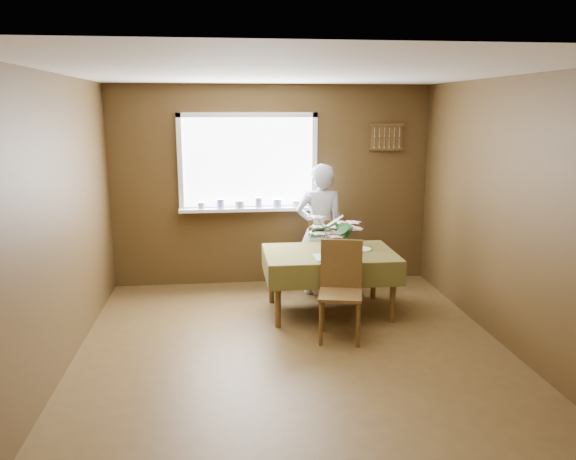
{
  "coord_description": "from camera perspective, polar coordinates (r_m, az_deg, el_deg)",
  "views": [
    {
      "loc": [
        -0.62,
        -4.74,
        2.21
      ],
      "look_at": [
        0.0,
        0.55,
        1.05
      ],
      "focal_mm": 35.0,
      "sensor_mm": 36.0,
      "label": 1
    }
  ],
  "objects": [
    {
      "name": "window_assembly",
      "position": [
        7.0,
        -4.04,
        5.19
      ],
      "size": [
        1.72,
        0.2,
        1.22
      ],
      "color": "white",
      "rests_on": "wall_back"
    },
    {
      "name": "wall_left",
      "position": [
        5.03,
        -22.45,
        0.33
      ],
      "size": [
        0.0,
        4.5,
        4.5
      ],
      "primitive_type": "plane",
      "rotation": [
        1.57,
        0.0,
        1.57
      ],
      "color": "brown",
      "rests_on": "floor"
    },
    {
      "name": "floor",
      "position": [
        5.27,
        0.72,
        -12.51
      ],
      "size": [
        4.5,
        4.5,
        0.0
      ],
      "primitive_type": "plane",
      "color": "#4D371A",
      "rests_on": "ground"
    },
    {
      "name": "wall_back",
      "position": [
        7.09,
        -1.62,
        4.49
      ],
      "size": [
        4.0,
        0.0,
        4.0
      ],
      "primitive_type": "plane",
      "rotation": [
        1.57,
        0.0,
        0.0
      ],
      "color": "brown",
      "rests_on": "floor"
    },
    {
      "name": "side_plate",
      "position": [
        6.22,
        7.41,
        -1.95
      ],
      "size": [
        0.25,
        0.25,
        0.01
      ],
      "primitive_type": "cylinder",
      "rotation": [
        0.0,
        0.0,
        -0.12
      ],
      "color": "white",
      "rests_on": "dining_table"
    },
    {
      "name": "wall_right",
      "position": [
        5.51,
        21.87,
        1.34
      ],
      "size": [
        0.0,
        4.5,
        4.5
      ],
      "primitive_type": "plane",
      "rotation": [
        1.57,
        0.0,
        -1.57
      ],
      "color": "brown",
      "rests_on": "floor"
    },
    {
      "name": "ceiling",
      "position": [
        4.79,
        0.8,
        15.74
      ],
      "size": [
        4.5,
        4.5,
        0.0
      ],
      "primitive_type": "plane",
      "rotation": [
        3.14,
        0.0,
        0.0
      ],
      "color": "white",
      "rests_on": "wall_back"
    },
    {
      "name": "spoon_rack",
      "position": [
        7.27,
        9.99,
        9.26
      ],
      "size": [
        0.44,
        0.05,
        0.33
      ],
      "color": "brown",
      "rests_on": "wall_back"
    },
    {
      "name": "chair_near",
      "position": [
        5.51,
        5.38,
        -5.63
      ],
      "size": [
        0.49,
        0.49,
        0.96
      ],
      "rotation": [
        0.0,
        0.0,
        -0.23
      ],
      "color": "brown",
      "rests_on": "floor"
    },
    {
      "name": "wall_front",
      "position": [
        2.74,
        6.94,
        -8.31
      ],
      "size": [
        4.0,
        0.0,
        4.0
      ],
      "primitive_type": "plane",
      "rotation": [
        -1.57,
        0.0,
        0.0
      ],
      "color": "brown",
      "rests_on": "floor"
    },
    {
      "name": "seated_woman",
      "position": [
        6.69,
        3.24,
        0.02
      ],
      "size": [
        0.59,
        0.39,
        1.58
      ],
      "primitive_type": "imported",
      "rotation": [
        0.0,
        0.0,
        3.16
      ],
      "color": "white",
      "rests_on": "floor"
    },
    {
      "name": "table_knife",
      "position": [
        5.93,
        5.73,
        -2.58
      ],
      "size": [
        0.08,
        0.22,
        0.0
      ],
      "primitive_type": "cube",
      "rotation": [
        0.0,
        0.0,
        0.29
      ],
      "color": "silver",
      "rests_on": "dining_table"
    },
    {
      "name": "flower_bouquet",
      "position": [
        5.83,
        4.74,
        -0.1
      ],
      "size": [
        0.5,
        0.5,
        0.43
      ],
      "rotation": [
        0.0,
        0.0,
        0.04
      ],
      "color": "white",
      "rests_on": "dining_table"
    },
    {
      "name": "chair_far",
      "position": [
        6.81,
        3.72,
        -2.26
      ],
      "size": [
        0.45,
        0.45,
        0.92
      ],
      "rotation": [
        0.0,
        0.0,
        3.0
      ],
      "color": "brown",
      "rests_on": "floor"
    },
    {
      "name": "dining_table",
      "position": [
        6.12,
        4.26,
        -2.97
      ],
      "size": [
        1.42,
        0.97,
        0.69
      ],
      "rotation": [
        0.0,
        0.0,
        -0.0
      ],
      "color": "brown",
      "rests_on": "floor"
    }
  ]
}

